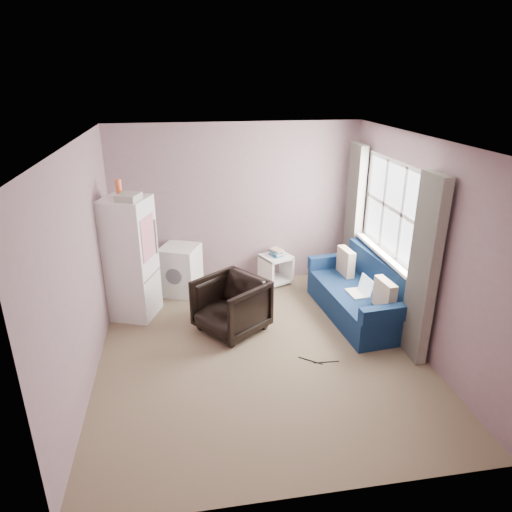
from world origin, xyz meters
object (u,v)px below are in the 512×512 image
at_px(armchair, 231,303).
at_px(fridge, 130,258).
at_px(washing_machine, 181,269).
at_px(side_table, 276,267).
at_px(sofa, 362,296).

bearing_deg(armchair, fridge, -153.33).
distance_m(armchair, washing_machine, 1.39).
distance_m(fridge, washing_machine, 0.99).
height_order(side_table, sofa, sofa).
xyz_separation_m(fridge, washing_machine, (0.64, 0.60, -0.46)).
xyz_separation_m(washing_machine, side_table, (1.50, 0.10, -0.12)).
height_order(armchair, side_table, armchair).
bearing_deg(washing_machine, sofa, -2.19).
distance_m(side_table, sofa, 1.57).
bearing_deg(fridge, side_table, 37.69).
bearing_deg(sofa, side_table, 122.53).
height_order(washing_machine, side_table, washing_machine).
bearing_deg(washing_machine, fridge, -114.44).
bearing_deg(armchair, sofa, 56.99).
relative_size(armchair, sofa, 0.42).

